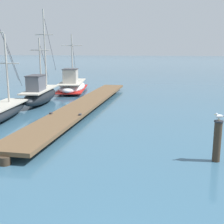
{
  "coord_description": "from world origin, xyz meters",
  "views": [
    {
      "loc": [
        0.41,
        -2.15,
        3.73
      ],
      "look_at": [
        -2.38,
        8.5,
        1.4
      ],
      "focal_mm": 46.94,
      "sensor_mm": 36.0,
      "label": 1
    }
  ],
  "objects_px": {
    "fishing_boat_0": "(72,85)",
    "fishing_boat_1": "(40,94)",
    "perched_seagull": "(219,116)",
    "mooring_piling": "(217,140)"
  },
  "relations": [
    {
      "from": "fishing_boat_0",
      "to": "fishing_boat_1",
      "type": "distance_m",
      "value": 6.11
    },
    {
      "from": "fishing_boat_0",
      "to": "perched_seagull",
      "type": "height_order",
      "value": "fishing_boat_0"
    },
    {
      "from": "fishing_boat_1",
      "to": "mooring_piling",
      "type": "relative_size",
      "value": 5.2
    },
    {
      "from": "fishing_boat_0",
      "to": "fishing_boat_1",
      "type": "height_order",
      "value": "fishing_boat_1"
    },
    {
      "from": "fishing_boat_1",
      "to": "fishing_boat_0",
      "type": "bearing_deg",
      "value": 90.62
    },
    {
      "from": "mooring_piling",
      "to": "perched_seagull",
      "type": "relative_size",
      "value": 4.27
    },
    {
      "from": "fishing_boat_0",
      "to": "perched_seagull",
      "type": "xyz_separation_m",
      "value": [
        11.26,
        -14.62,
        0.95
      ]
    },
    {
      "from": "fishing_boat_1",
      "to": "perched_seagull",
      "type": "distance_m",
      "value": 14.08
    },
    {
      "from": "fishing_boat_0",
      "to": "mooring_piling",
      "type": "height_order",
      "value": "fishing_boat_0"
    },
    {
      "from": "fishing_boat_0",
      "to": "fishing_boat_1",
      "type": "bearing_deg",
      "value": -89.38
    }
  ]
}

